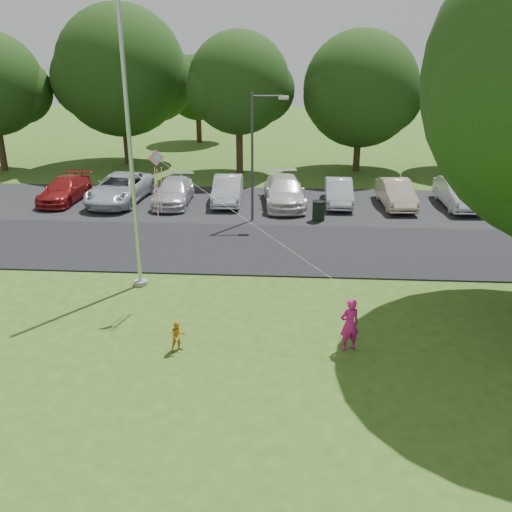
# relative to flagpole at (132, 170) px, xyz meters

# --- Properties ---
(ground) EXTENTS (120.00, 120.00, 0.00)m
(ground) POSITION_rel_flagpole_xyz_m (3.50, -5.00, -4.17)
(ground) COLOR #315817
(ground) RESTS_ON ground
(park_road) EXTENTS (60.00, 6.00, 0.06)m
(park_road) POSITION_rel_flagpole_xyz_m (3.50, 4.00, -4.14)
(park_road) COLOR black
(park_road) RESTS_ON ground
(parking_strip) EXTENTS (42.00, 7.00, 0.06)m
(parking_strip) POSITION_rel_flagpole_xyz_m (3.50, 10.50, -4.14)
(parking_strip) COLOR black
(parking_strip) RESTS_ON ground
(flagpole) EXTENTS (0.50, 0.50, 10.00)m
(flagpole) POSITION_rel_flagpole_xyz_m (0.00, 0.00, 0.00)
(flagpole) COLOR #B7BABF
(flagpole) RESTS_ON ground
(street_lamp) EXTENTS (1.69, 0.28, 6.00)m
(street_lamp) POSITION_rel_flagpole_xyz_m (3.71, 7.68, -0.56)
(street_lamp) COLOR #3F3F44
(street_lamp) RESTS_ON ground
(trash_can) EXTENTS (0.64, 0.64, 1.01)m
(trash_can) POSITION_rel_flagpole_xyz_m (6.64, 7.86, -3.66)
(trash_can) COLOR black
(trash_can) RESTS_ON ground
(tree_row) EXTENTS (64.35, 11.94, 10.88)m
(tree_row) POSITION_rel_flagpole_xyz_m (5.09, 19.23, 1.55)
(tree_row) COLOR #332316
(tree_row) RESTS_ON ground
(horizon_trees) EXTENTS (77.46, 7.20, 7.02)m
(horizon_trees) POSITION_rel_flagpole_xyz_m (7.56, 28.88, 0.14)
(horizon_trees) COLOR #332316
(horizon_trees) RESTS_ON ground
(parked_cars) EXTENTS (22.50, 5.41, 1.46)m
(parked_cars) POSITION_rel_flagpole_xyz_m (2.61, 10.54, -3.42)
(parked_cars) COLOR maroon
(parked_cars) RESTS_ON ground
(woman) EXTENTS (0.67, 0.56, 1.58)m
(woman) POSITION_rel_flagpole_xyz_m (7.06, -4.05, -3.38)
(woman) COLOR #CA1A73
(woman) RESTS_ON ground
(child_yellow) EXTENTS (0.56, 0.52, 0.92)m
(child_yellow) POSITION_rel_flagpole_xyz_m (2.24, -4.46, -3.70)
(child_yellow) COLOR orange
(child_yellow) RESTS_ON ground
(kite) EXTENTS (6.13, 2.96, 3.35)m
(kite) POSITION_rel_flagpole_xyz_m (1.39, -1.43, 0.16)
(kite) COLOR pink
(kite) RESTS_ON ground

